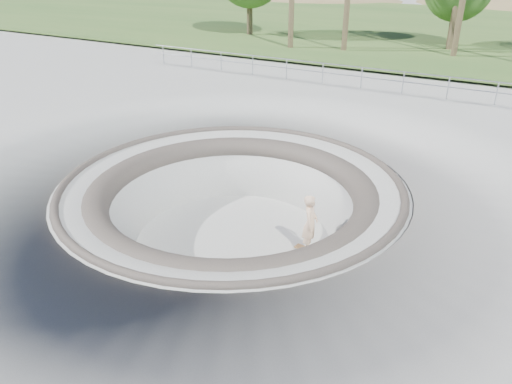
{
  "coord_description": "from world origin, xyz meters",
  "views": [
    {
      "loc": [
        7.11,
        -11.41,
        6.34
      ],
      "look_at": [
        0.8,
        0.02,
        -0.1
      ],
      "focal_mm": 35.0,
      "sensor_mm": 36.0,
      "label": 1
    }
  ],
  "objects": [
    {
      "name": "skateboard",
      "position": [
        2.41,
        0.39,
        -1.83
      ],
      "size": [
        0.94,
        0.38,
        0.09
      ],
      "color": "olive",
      "rests_on": "ground"
    },
    {
      "name": "ground",
      "position": [
        0.0,
        0.0,
        0.0
      ],
      "size": [
        180.0,
        180.0,
        0.0
      ],
      "primitive_type": "plane",
      "color": "#B0B0AB",
      "rests_on": "ground"
    },
    {
      "name": "skater",
      "position": [
        2.41,
        0.39,
        -0.9
      ],
      "size": [
        0.59,
        0.75,
        1.81
      ],
      "primitive_type": "imported",
      "rotation": [
        0.0,
        0.0,
        1.84
      ],
      "color": "beige",
      "rests_on": "skateboard"
    },
    {
      "name": "grass_strip",
      "position": [
        0.0,
        34.0,
        0.22
      ],
      "size": [
        180.0,
        36.0,
        0.12
      ],
      "color": "#2F5321",
      "rests_on": "ground"
    },
    {
      "name": "skate_bowl",
      "position": [
        0.0,
        0.0,
        -1.83
      ],
      "size": [
        14.0,
        14.0,
        4.1
      ],
      "color": "#B0B0AB",
      "rests_on": "ground"
    },
    {
      "name": "safety_railing",
      "position": [
        0.0,
        12.0,
        0.69
      ],
      "size": [
        25.0,
        0.06,
        1.03
      ],
      "color": "#97999F",
      "rests_on": "ground"
    },
    {
      "name": "distant_hills",
      "position": [
        3.78,
        57.17,
        -7.02
      ],
      "size": [
        103.2,
        45.0,
        28.6
      ],
      "color": "brown",
      "rests_on": "ground"
    }
  ]
}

